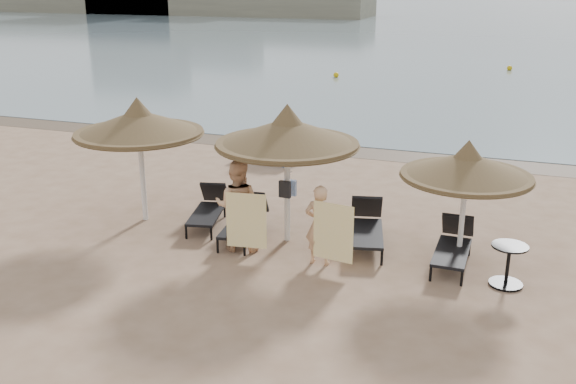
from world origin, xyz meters
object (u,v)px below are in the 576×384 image
Objects in this scene: palapa_right at (467,166)px; lounger_near_left at (245,219)px; palapa_left at (138,123)px; side_table at (508,266)px; palapa_center at (287,133)px; person_right at (320,219)px; lounger_near_right at (367,226)px; lounger_far_left at (209,208)px; person_left at (237,199)px; pedal_boat at (271,149)px; lounger_far_right at (454,244)px.

palapa_right is 5.00m from lounger_near_left.
side_table is at bearing -5.23° from palapa_left.
palapa_center is 1.59× the size of person_right.
palapa_center is 1.44× the size of lounger_near_right.
lounger_near_right is (3.81, 0.03, 0.03)m from lounger_far_left.
palapa_left is 3.67m from palapa_center.
person_left is (-5.51, -0.12, 0.76)m from side_table.
lounger_near_left is 2.73m from lounger_near_right.
palapa_center is at bearing -45.02° from person_right.
person_right is 7.96m from pedal_boat.
person_left is at bearing -167.43° from lounger_near_right.
person_left is (2.83, -0.88, -1.23)m from palapa_left.
side_table is (1.07, -0.74, -0.01)m from lounger_far_right.
person_left is 1.08× the size of pedal_boat.
side_table is (2.97, -1.10, -0.03)m from lounger_near_right.
side_table is at bearing -12.61° from lounger_near_left.
pedal_boat is at bearing 99.31° from lounger_near_left.
palapa_right is at bearing -29.72° from pedal_boat.
palapa_right is 1.33× the size of lounger_far_right.
lounger_near_right is at bearing -119.50° from person_right.
palapa_left reaches higher than lounger_far_left.
person_right is (3.13, -1.31, 0.59)m from lounger_far_left.
person_right is at bearing 166.26° from person_left.
palapa_center is 2.98m from lounger_far_left.
palapa_center is at bearing -1.08° from palapa_left.
side_table is at bearing 171.27° from person_left.
lounger_near_left is (1.12, -0.44, 0.02)m from lounger_far_left.
palapa_left is at bearing -14.64° from person_right.
pedal_boat is at bearing 137.43° from side_table.
palapa_left is at bearing 170.57° from lounger_near_right.
palapa_right is 1.28× the size of lounger_near_left.
palapa_center reaches higher than pedal_boat.
person_left is at bearing -85.09° from lounger_near_left.
person_left reaches higher than lounger_near_right.
side_table is at bearing -33.30° from lounger_near_right.
lounger_near_right is (2.69, 0.46, 0.01)m from lounger_near_left.
palapa_left is 1.40× the size of lounger_near_right.
lounger_near_left is 6.36m from pedal_boat.
lounger_near_right is (-2.02, 0.34, -1.65)m from palapa_right.
person_right is at bearing -35.44° from lounger_far_left.
palapa_left is 7.54m from lounger_far_right.
person_left is (-2.54, -1.22, 0.73)m from lounger_near_right.
lounger_far_right is at bearing -30.38° from pedal_boat.
lounger_far_right is at bearing -23.83° from lounger_near_right.
lounger_far_left is (-2.11, 0.38, -2.07)m from palapa_center.
palapa_right reaches higher than lounger_near_left.
lounger_near_right is 1.09× the size of lounger_far_right.
palapa_left is 3.66× the size of side_table.
lounger_near_left is at bearing -26.11° from person_right.
lounger_far_left is 0.94× the size of pedal_boat.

